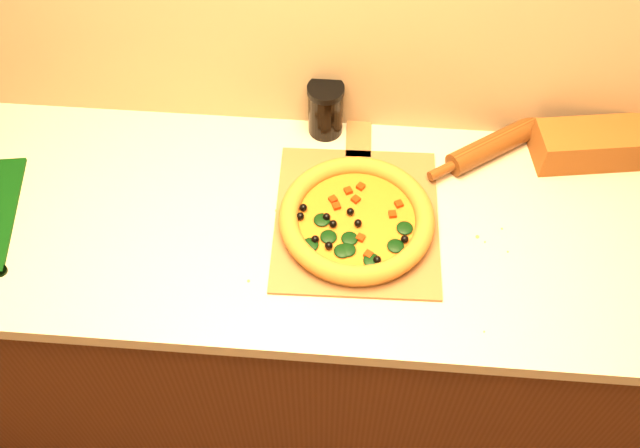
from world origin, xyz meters
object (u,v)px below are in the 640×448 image
(pizza_peel, at_px, (357,213))
(rolling_pin, at_px, (500,142))
(dark_jar, at_px, (326,109))
(pizza, at_px, (357,219))

(pizza_peel, relative_size, rolling_pin, 1.59)
(rolling_pin, bearing_deg, dark_jar, 175.25)
(pizza_peel, bearing_deg, dark_jar, 107.81)
(pizza_peel, height_order, pizza, pizza)
(dark_jar, bearing_deg, rolling_pin, -4.75)
(pizza_peel, distance_m, pizza, 0.05)
(pizza_peel, xyz_separation_m, dark_jar, (-0.09, 0.27, 0.07))
(pizza_peel, distance_m, rolling_pin, 0.42)
(rolling_pin, height_order, dark_jar, dark_jar)
(rolling_pin, bearing_deg, pizza_peel, -146.31)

